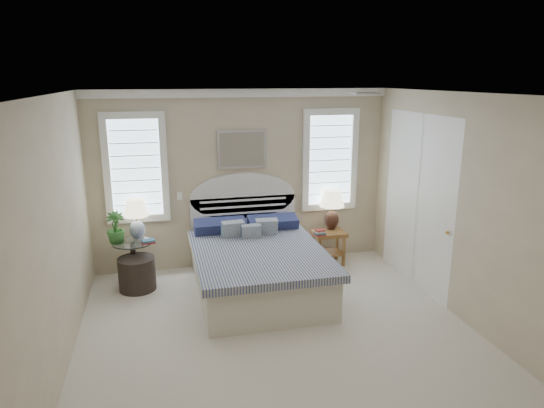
{
  "coord_description": "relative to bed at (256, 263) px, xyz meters",
  "views": [
    {
      "loc": [
        -1.24,
        -4.65,
        2.87
      ],
      "look_at": [
        0.11,
        1.0,
        1.34
      ],
      "focal_mm": 32.0,
      "sensor_mm": 36.0,
      "label": 1
    }
  ],
  "objects": [
    {
      "name": "books_right",
      "position": [
        1.1,
        0.54,
        0.19
      ],
      "size": [
        0.17,
        0.13,
        0.09
      ],
      "rotation": [
        0.0,
        0.0,
        0.07
      ],
      "color": "maroon",
      "rests_on": "nightstand_right"
    },
    {
      "name": "books_left",
      "position": [
        -1.43,
        0.49,
        0.27
      ],
      "size": [
        0.2,
        0.16,
        0.05
      ],
      "rotation": [
        0.0,
        0.0,
        0.15
      ],
      "color": "maroon",
      "rests_on": "side_table_left"
    },
    {
      "name": "potted_plant",
      "position": [
        -1.86,
        0.6,
        0.47
      ],
      "size": [
        0.3,
        0.3,
        0.44
      ],
      "primitive_type": "imported",
      "rotation": [
        0.0,
        0.0,
        0.25
      ],
      "color": "#2C6E2E",
      "rests_on": "side_table_left"
    },
    {
      "name": "window_left",
      "position": [
        -1.55,
        1.02,
        1.21
      ],
      "size": [
        0.9,
        0.06,
        1.6
      ],
      "primitive_type": "cube",
      "color": "#C7E8FD",
      "rests_on": "wall_back"
    },
    {
      "name": "painting",
      "position": [
        0.0,
        1.0,
        1.43
      ],
      "size": [
        0.74,
        0.04,
        0.58
      ],
      "primitive_type": "cube",
      "color": "silver",
      "rests_on": "wall_back"
    },
    {
      "name": "wall_back",
      "position": [
        0.0,
        1.04,
        0.96
      ],
      "size": [
        4.5,
        0.02,
        2.7
      ],
      "primitive_type": "cube",
      "color": "tan",
      "rests_on": "floor"
    },
    {
      "name": "bed",
      "position": [
        0.0,
        0.0,
        0.0
      ],
      "size": [
        1.72,
        2.28,
        1.47
      ],
      "color": "beige",
      "rests_on": "floor"
    },
    {
      "name": "floor",
      "position": [
        0.0,
        -1.46,
        -0.39
      ],
      "size": [
        4.5,
        5.0,
        0.01
      ],
      "primitive_type": "cube",
      "color": "beige",
      "rests_on": "ground"
    },
    {
      "name": "hvac_vent",
      "position": [
        1.2,
        -0.66,
        2.29
      ],
      "size": [
        0.3,
        0.2,
        0.02
      ],
      "primitive_type": "cube",
      "color": "#B2B2B2",
      "rests_on": "ceiling"
    },
    {
      "name": "window_right",
      "position": [
        1.4,
        1.02,
        1.21
      ],
      "size": [
        0.9,
        0.06,
        1.6
      ],
      "primitive_type": "cube",
      "color": "#C7E8FD",
      "rests_on": "wall_back"
    },
    {
      "name": "lamp_left",
      "position": [
        -1.58,
        0.74,
        0.6
      ],
      "size": [
        0.43,
        0.43,
        0.58
      ],
      "rotation": [
        0.0,
        0.0,
        0.25
      ],
      "color": "silver",
      "rests_on": "side_table_left"
    },
    {
      "name": "floor_pot",
      "position": [
        -1.61,
        0.39,
        -0.16
      ],
      "size": [
        0.67,
        0.67,
        0.46
      ],
      "primitive_type": "cylinder",
      "rotation": [
        0.0,
        0.0,
        0.44
      ],
      "color": "black",
      "rests_on": "floor"
    },
    {
      "name": "crown_molding",
      "position": [
        0.0,
        1.0,
        2.25
      ],
      "size": [
        4.5,
        0.08,
        0.12
      ],
      "primitive_type": "cube",
      "color": "white",
      "rests_on": "wall_back"
    },
    {
      "name": "side_table_left",
      "position": [
        -1.65,
        0.59,
        0.0
      ],
      "size": [
        0.56,
        0.56,
        0.63
      ],
      "color": "black",
      "rests_on": "floor"
    },
    {
      "name": "wall_left",
      "position": [
        -2.25,
        -1.46,
        0.96
      ],
      "size": [
        0.02,
        5.0,
        2.7
      ],
      "primitive_type": "cube",
      "color": "tan",
      "rests_on": "floor"
    },
    {
      "name": "ceiling",
      "position": [
        0.0,
        -1.46,
        2.31
      ],
      "size": [
        4.5,
        5.0,
        0.01
      ],
      "primitive_type": "cube",
      "color": "silver",
      "rests_on": "wall_back"
    },
    {
      "name": "closet_door",
      "position": [
        2.23,
        -0.26,
        0.81
      ],
      "size": [
        0.02,
        1.8,
        2.4
      ],
      "primitive_type": "cube",
      "color": "white",
      "rests_on": "floor"
    },
    {
      "name": "nightstand_right",
      "position": [
        1.3,
        0.69,
        0.0
      ],
      "size": [
        0.5,
        0.4,
        0.53
      ],
      "color": "brown",
      "rests_on": "floor"
    },
    {
      "name": "wall_right",
      "position": [
        2.25,
        -1.46,
        0.96
      ],
      "size": [
        0.02,
        5.0,
        2.7
      ],
      "primitive_type": "cube",
      "color": "tan",
      "rests_on": "floor"
    },
    {
      "name": "switch_plate",
      "position": [
        -0.95,
        1.03,
        0.76
      ],
      "size": [
        0.08,
        0.01,
        0.12
      ],
      "primitive_type": "cube",
      "color": "white",
      "rests_on": "wall_back"
    },
    {
      "name": "lamp_right",
      "position": [
        1.39,
        0.83,
        0.53
      ],
      "size": [
        0.44,
        0.44,
        0.64
      ],
      "rotation": [
        0.0,
        0.0,
        0.15
      ],
      "color": "black",
      "rests_on": "nightstand_right"
    }
  ]
}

